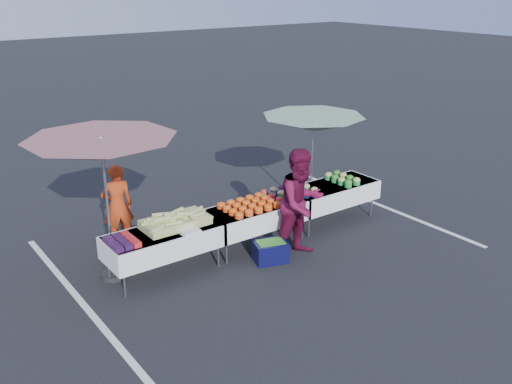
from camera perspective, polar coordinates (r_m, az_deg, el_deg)
ground at (r=10.18m, az=0.00°, el=-5.28°), size 80.00×80.00×0.00m
stripe_left at (r=8.90m, az=-17.14°, el=-10.36°), size 0.10×5.00×0.00m
stripe_right at (r=12.19m, az=12.23°, el=-1.26°), size 0.10×5.00×0.00m
table_left at (r=9.08m, az=-9.23°, el=-4.83°), size 1.86×0.81×0.75m
table_center at (r=9.94m, az=0.00°, el=-2.25°), size 1.86×0.81×0.75m
table_right at (r=11.02m, az=7.57°, el=-0.08°), size 1.86×0.81×0.75m
berry_punnets at (r=8.69m, az=-13.28°, el=-4.86°), size 0.40×0.54×0.08m
corn_pile at (r=9.12m, az=-8.02°, el=-2.88°), size 1.16×0.57×0.26m
plastic_bags at (r=8.89m, az=-6.68°, el=-3.92°), size 0.30×0.25×0.05m
carrot_bowls at (r=9.77m, az=-0.67°, el=-1.30°), size 0.95×0.69×0.11m
potato_cups at (r=10.28m, az=3.37°, el=-0.01°), size 0.94×0.58×0.16m
bean_baskets at (r=11.11m, az=8.63°, el=1.34°), size 0.36×0.68×0.15m
vendor at (r=10.14m, az=-13.67°, el=-1.36°), size 0.59×0.43×1.50m
customer at (r=9.48m, az=4.54°, el=-1.16°), size 0.93×0.73×1.88m
umbrella_left at (r=8.64m, az=-15.15°, el=4.06°), size 2.80×2.80×2.30m
umbrella_right at (r=10.97m, az=5.74°, el=6.74°), size 2.25×2.25×2.02m
storage_bin at (r=9.54m, az=1.46°, el=-5.93°), size 0.64×0.54×0.36m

